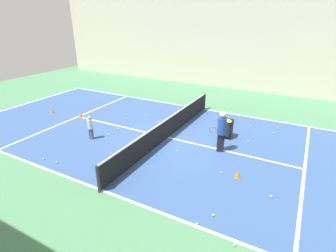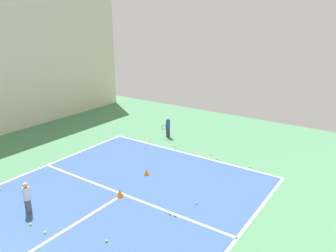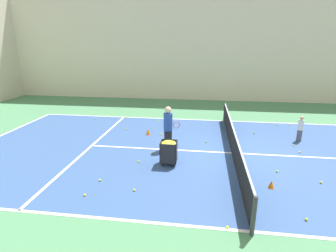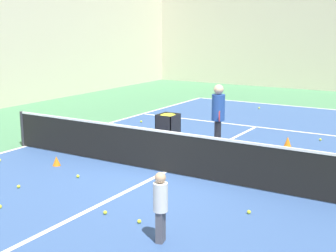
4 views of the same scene
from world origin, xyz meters
name	(u,v)px [view 2 (image 2 of 4)]	position (x,y,z in m)	size (l,w,h in m)	color
line_baseline_near	(188,154)	(0.00, -10.37, 0.01)	(9.00, 0.10, 0.00)	white
line_service_near	(123,194)	(0.00, -5.70, 0.01)	(9.00, 0.10, 0.00)	white
player_near_baseline	(168,126)	(2.18, -11.77, 0.66)	(0.30, 0.58, 1.16)	#2D3351
child_midcourt	(27,196)	(1.77, -3.01, 0.64)	(0.27, 0.27, 1.12)	#4C4C56
training_cone_1	(146,172)	(0.28, -7.44, 0.13)	(0.22, 0.22, 0.26)	orange
training_cone_2	(120,193)	(-0.02, -5.50, 0.15)	(0.26, 0.26, 0.30)	orange
tennis_ball_2	(0,189)	(4.09, -3.33, 0.04)	(0.07, 0.07, 0.07)	yellow
tennis_ball_4	(170,214)	(-2.16, -5.60, 0.04)	(0.07, 0.07, 0.07)	yellow
tennis_ball_9	(114,139)	(4.32, -9.74, 0.04)	(0.07, 0.07, 0.07)	yellow
tennis_ball_14	(106,241)	(-1.44, -3.39, 0.04)	(0.07, 0.07, 0.07)	yellow
tennis_ball_16	(30,224)	(1.10, -2.61, 0.04)	(0.07, 0.07, 0.07)	yellow
tennis_ball_18	(175,215)	(-2.35, -5.60, 0.04)	(0.07, 0.07, 0.07)	yellow
tennis_ball_19	(196,203)	(-2.55, -6.67, 0.04)	(0.07, 0.07, 0.07)	yellow
tennis_ball_24	(145,148)	(2.18, -9.72, 0.04)	(0.07, 0.07, 0.07)	yellow
tennis_ball_27	(211,154)	(-0.97, -10.88, 0.04)	(0.07, 0.07, 0.07)	yellow
tennis_ball_28	(45,233)	(0.37, -2.61, 0.04)	(0.07, 0.07, 0.07)	yellow
tennis_ball_31	(174,146)	(1.09, -10.77, 0.04)	(0.07, 0.07, 0.07)	yellow
tennis_ball_32	(150,139)	(2.68, -10.84, 0.04)	(0.07, 0.07, 0.07)	yellow
tennis_ball_33	(250,167)	(-3.01, -10.60, 0.04)	(0.07, 0.07, 0.07)	yellow
tennis_ball_35	(217,159)	(-1.43, -10.54, 0.04)	(0.07, 0.07, 0.07)	yellow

